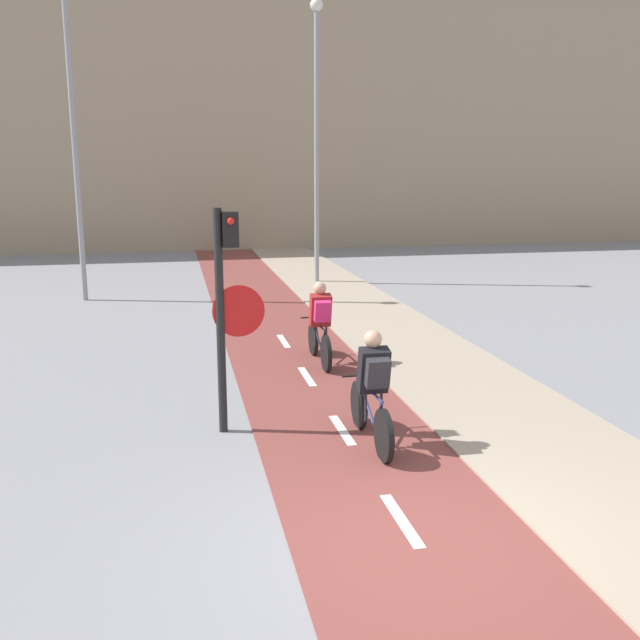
{
  "coord_description": "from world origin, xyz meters",
  "views": [
    {
      "loc": [
        -2.08,
        -5.61,
        3.4
      ],
      "look_at": [
        0.0,
        4.43,
        1.2
      ],
      "focal_mm": 40.0,
      "sensor_mm": 36.0,
      "label": 1
    }
  ],
  "objects_px": {
    "street_lamp_sidewalk": "(317,118)",
    "cyclist_near": "(372,391)",
    "traffic_light_pole": "(227,295)",
    "cyclist_far": "(320,325)",
    "street_lamp_far": "(72,106)"
  },
  "relations": [
    {
      "from": "street_lamp_sidewalk",
      "to": "cyclist_near",
      "type": "relative_size",
      "value": 4.49
    },
    {
      "from": "traffic_light_pole",
      "to": "cyclist_far",
      "type": "height_order",
      "value": "traffic_light_pole"
    },
    {
      "from": "traffic_light_pole",
      "to": "street_lamp_sidewalk",
      "type": "xyz_separation_m",
      "value": [
        3.57,
        11.88,
        2.98
      ]
    },
    {
      "from": "cyclist_near",
      "to": "cyclist_far",
      "type": "distance_m",
      "value": 3.82
    },
    {
      "from": "cyclist_far",
      "to": "street_lamp_sidewalk",
      "type": "bearing_deg",
      "value": 78.92
    },
    {
      "from": "traffic_light_pole",
      "to": "street_lamp_far",
      "type": "bearing_deg",
      "value": 105.95
    },
    {
      "from": "traffic_light_pole",
      "to": "cyclist_far",
      "type": "relative_size",
      "value": 1.65
    },
    {
      "from": "traffic_light_pole",
      "to": "cyclist_far",
      "type": "xyz_separation_m",
      "value": [
        1.82,
        2.95,
        -1.11
      ]
    },
    {
      "from": "traffic_light_pole",
      "to": "cyclist_near",
      "type": "xyz_separation_m",
      "value": [
        1.69,
        -0.87,
        -1.11
      ]
    },
    {
      "from": "street_lamp_far",
      "to": "cyclist_far",
      "type": "bearing_deg",
      "value": -57.02
    },
    {
      "from": "street_lamp_sidewalk",
      "to": "cyclist_far",
      "type": "xyz_separation_m",
      "value": [
        -1.75,
        -8.93,
        -4.09
      ]
    },
    {
      "from": "traffic_light_pole",
      "to": "street_lamp_far",
      "type": "relative_size",
      "value": 0.36
    },
    {
      "from": "cyclist_near",
      "to": "street_lamp_far",
      "type": "bearing_deg",
      "value": 112.52
    },
    {
      "from": "cyclist_far",
      "to": "traffic_light_pole",
      "type": "bearing_deg",
      "value": -121.72
    },
    {
      "from": "street_lamp_sidewalk",
      "to": "cyclist_near",
      "type": "height_order",
      "value": "street_lamp_sidewalk"
    }
  ]
}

